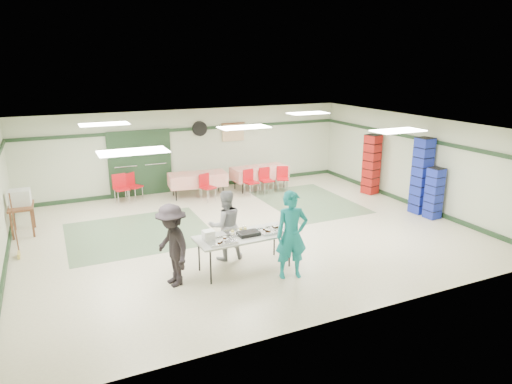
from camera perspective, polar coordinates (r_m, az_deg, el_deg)
name	(u,v)px	position (r m, az deg, el deg)	size (l,w,h in m)	color
floor	(245,231)	(11.80, -1.42, -4.90)	(11.00, 11.00, 0.00)	beige
ceiling	(244,126)	(11.12, -1.52, 8.19)	(11.00, 11.00, 0.00)	white
wall_back	(191,150)	(15.52, -8.09, 5.26)	(11.00, 11.00, 0.00)	#B8BFA3
wall_front	(353,244)	(7.67, 12.07, -6.33)	(11.00, 11.00, 0.00)	#B8BFA3
wall_right	(413,161)	(14.41, 19.08, 3.69)	(9.00, 9.00, 0.00)	#B8BFA3
trim_back	(191,129)	(15.38, -8.16, 7.80)	(11.00, 0.06, 0.10)	#1C341D
baseboard_back	(193,187)	(15.79, -7.88, 0.64)	(11.00, 0.06, 0.12)	#1C341D
baseboard_left	(5,268)	(11.00, -28.87, -8.29)	(9.00, 0.06, 0.12)	#1C341D
trim_right	(415,138)	(14.27, 19.25, 6.42)	(9.00, 0.06, 0.10)	#1C341D
baseboard_right	(409,202)	(14.71, 18.54, -1.23)	(9.00, 0.06, 0.12)	#1C341D
green_patch_a	(139,233)	(12.04, -14.39, -4.98)	(3.50, 3.00, 0.01)	#5E7A59
green_patch_b	(308,202)	(14.28, 6.52, -1.21)	(2.50, 3.50, 0.01)	#5E7A59
double_door_left	(125,165)	(15.06, -16.02, 3.28)	(0.90, 0.06, 2.10)	#989B98
double_door_right	(155,162)	(15.22, -12.49, 3.67)	(0.90, 0.06, 2.10)	#989B98
door_frame	(140,164)	(15.11, -14.25, 3.46)	(2.00, 0.03, 2.15)	#1C341D
wall_fan	(200,129)	(15.44, -7.06, 7.87)	(0.50, 0.50, 0.10)	black
scroll_banner	(233,132)	(15.87, -2.88, 7.46)	(0.80, 0.02, 0.60)	#DBB989
serving_table	(245,237)	(9.49, -1.44, -5.60)	(2.09, 0.90, 0.76)	#B4B4AF
sheet_tray_right	(271,231)	(9.67, 1.91, -4.87)	(0.53, 0.40, 0.02)	silver
sheet_tray_mid	(238,233)	(9.57, -2.22, -5.09)	(0.53, 0.40, 0.02)	silver
sheet_tray_left	(221,242)	(9.13, -4.38, -6.21)	(0.57, 0.43, 0.02)	silver
baking_pan	(249,233)	(9.44, -0.93, -5.21)	(0.44, 0.27, 0.08)	black
foam_box_stack	(209,235)	(9.22, -5.96, -5.42)	(0.22, 0.20, 0.20)	white
volunteer_teal	(292,235)	(9.12, 4.47, -5.38)	(0.66, 0.43, 1.80)	#137E85
volunteer_grey	(225,225)	(9.97, -3.84, -4.15)	(0.76, 0.59, 1.57)	gray
volunteer_dark	(172,245)	(8.95, -10.44, -6.56)	(1.06, 0.61, 1.64)	black
dining_table_a	(260,172)	(15.54, 0.45, 2.48)	(1.92, 0.91, 0.77)	red
dining_table_b	(198,179)	(14.76, -7.31, 1.62)	(1.90, 1.00, 0.77)	red
chair_a	(266,178)	(15.03, 1.20, 1.81)	(0.42, 0.42, 0.85)	red
chair_b	(250,180)	(14.80, -0.77, 1.57)	(0.46, 0.46, 0.84)	red
chair_c	(282,176)	(15.31, 3.33, 2.00)	(0.51, 0.51, 0.83)	red
chair_d	(206,184)	(14.28, -6.24, 0.95)	(0.51, 0.51, 0.85)	red
chair_loose_a	(132,184)	(14.78, -15.19, 1.01)	(0.56, 0.56, 0.86)	red
chair_loose_b	(120,186)	(14.55, -16.59, 0.78)	(0.48, 0.48, 0.90)	red
crate_stack_blue_a	(422,176)	(13.72, 19.99, 1.91)	(0.42, 0.42, 2.19)	navy
crate_stack_red	(371,164)	(15.34, 14.23, 3.36)	(0.43, 0.43, 1.95)	#9F0F11
crate_stack_blue_b	(434,193)	(13.47, 21.37, -0.15)	(0.37, 0.37, 1.43)	navy
printer_table	(21,209)	(12.86, -27.27, -1.95)	(0.59, 0.90, 0.74)	brown
office_printer	(20,197)	(12.84, -27.44, -0.60)	(0.49, 0.43, 0.39)	beige
broom	(14,224)	(11.36, -27.97, -3.57)	(0.03, 0.03, 1.49)	brown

